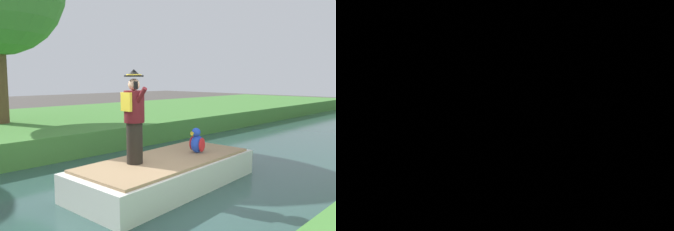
{
  "view_description": "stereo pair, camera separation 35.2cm",
  "coord_description": "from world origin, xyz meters",
  "views": [
    {
      "loc": [
        4.83,
        -3.77,
        2.39
      ],
      "look_at": [
        -0.03,
        1.02,
        1.61
      ],
      "focal_mm": 35.12,
      "sensor_mm": 36.0,
      "label": 1
    },
    {
      "loc": [
        5.07,
        -3.52,
        2.39
      ],
      "look_at": [
        -0.03,
        1.02,
        1.61
      ],
      "focal_mm": 35.12,
      "sensor_mm": 36.0,
      "label": 2
    }
  ],
  "objects": [
    {
      "name": "boat",
      "position": [
        0.0,
        0.98,
        0.4
      ],
      "size": [
        2.12,
        4.33,
        0.61
      ],
      "color": "silver",
      "rests_on": "canal_water"
    },
    {
      "name": "ground_plane",
      "position": [
        0.0,
        0.0,
        0.0
      ],
      "size": [
        80.0,
        80.0,
        0.0
      ],
      "primitive_type": "plane",
      "color": "#4C4742"
    },
    {
      "name": "person_pirate",
      "position": [
        -0.15,
        0.22,
        1.64
      ],
      "size": [
        0.61,
        0.42,
        1.85
      ],
      "rotation": [
        0.0,
        0.0,
        0.02
      ],
      "color": "black",
      "rests_on": "boat"
    },
    {
      "name": "parrot_plush",
      "position": [
        0.11,
        1.81,
        0.95
      ],
      "size": [
        0.36,
        0.34,
        0.57
      ],
      "color": "blue",
      "rests_on": "boat"
    },
    {
      "name": "canal_water",
      "position": [
        0.0,
        0.0,
        0.05
      ],
      "size": [
        6.91,
        48.0,
        0.1
      ],
      "primitive_type": "cube",
      "color": "#2D4C47",
      "rests_on": "ground"
    }
  ]
}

